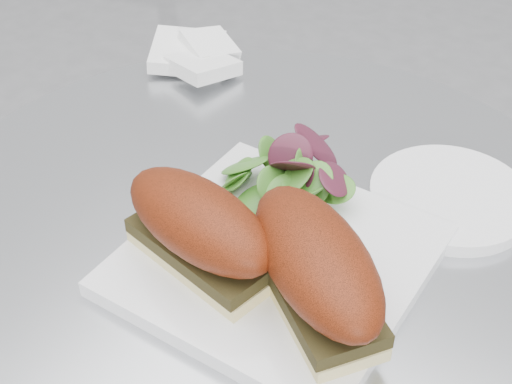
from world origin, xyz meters
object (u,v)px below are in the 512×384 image
plate (277,259)px  sandwich_right (315,266)px  saucer (450,197)px  sandwich_left (199,228)px

plate → sandwich_right: 0.08m
plate → saucer: bearing=61.3°
sandwich_right → saucer: sandwich_right is taller
sandwich_left → saucer: bearing=67.5°
plate → sandwich_left: sandwich_left is taller
plate → sandwich_right: bearing=-29.4°
sandwich_left → sandwich_right: (0.10, 0.02, -0.00)m
plate → sandwich_right: size_ratio=1.31×
plate → saucer: 0.20m
sandwich_left → sandwich_right: same height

